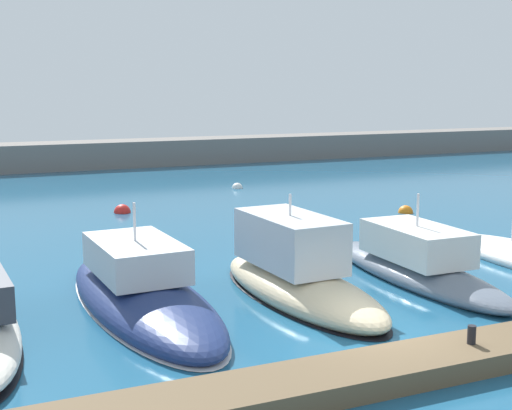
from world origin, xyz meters
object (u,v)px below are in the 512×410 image
mooring_buoy_red (122,213)px  dock_bollard (472,335)px  motorboat_navy_second (141,293)px  motorboat_sand_third (297,274)px  mooring_buoy_orange (406,213)px  motorboat_slate_fourth (415,263)px  mooring_buoy_white (237,188)px

mooring_buoy_red → dock_bollard: (2.82, -22.93, 0.71)m
motorboat_navy_second → motorboat_sand_third: size_ratio=1.25×
mooring_buoy_red → mooring_buoy_orange: size_ratio=1.13×
motorboat_slate_fourth → mooring_buoy_white: motorboat_slate_fourth is taller
motorboat_navy_second → motorboat_sand_third: (4.66, -0.93, 0.29)m
mooring_buoy_white → mooring_buoy_red: bearing=-147.2°
mooring_buoy_red → mooring_buoy_orange: 14.52m
motorboat_sand_third → motorboat_slate_fourth: bearing=-91.9°
motorboat_sand_third → mooring_buoy_white: bearing=-20.9°
motorboat_sand_third → mooring_buoy_red: 16.57m
motorboat_slate_fourth → dock_bollard: size_ratio=21.12×
motorboat_slate_fourth → dock_bollard: motorboat_slate_fourth is taller
motorboat_navy_second → motorboat_slate_fourth: size_ratio=1.15×
motorboat_navy_second → dock_bollard: motorboat_navy_second is taller
motorboat_sand_third → mooring_buoy_white: size_ratio=12.48×
motorboat_sand_third → mooring_buoy_white: 23.22m
mooring_buoy_white → motorboat_sand_third: bearing=-107.9°
motorboat_sand_third → mooring_buoy_red: bearing=2.4°
motorboat_sand_third → mooring_buoy_orange: size_ratio=11.30×
mooring_buoy_red → mooring_buoy_orange: (13.26, -5.92, 0.00)m
mooring_buoy_orange → dock_bollard: bearing=-121.6°
motorboat_slate_fourth → dock_bollard: (-3.25, -6.53, 0.14)m
motorboat_slate_fourth → mooring_buoy_orange: size_ratio=12.25×
mooring_buoy_orange → motorboat_navy_second: bearing=-149.5°
mooring_buoy_white → dock_bollard: dock_bollard is taller
motorboat_navy_second → mooring_buoy_red: bearing=-13.8°
motorboat_slate_fourth → dock_bollard: 7.29m
mooring_buoy_red → mooring_buoy_white: mooring_buoy_red is taller
motorboat_sand_third → mooring_buoy_white: motorboat_sand_third is taller
motorboat_slate_fourth → mooring_buoy_red: (-6.06, 16.39, -0.57)m
mooring_buoy_orange → dock_bollard: size_ratio=1.72×
dock_bollard → mooring_buoy_red: bearing=97.0°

